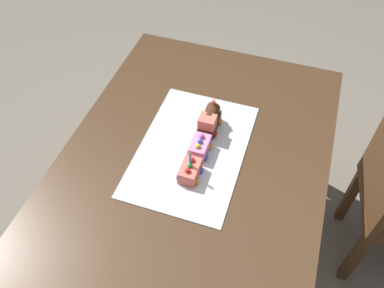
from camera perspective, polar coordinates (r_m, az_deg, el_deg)
ground_plane at (r=2.14m, az=0.15°, el=-14.48°), size 8.00×8.00×0.00m
dining_table at (r=1.59m, az=0.19°, el=-4.60°), size 1.40×1.00×0.74m
cake_board at (r=1.53m, az=-0.00°, el=-0.77°), size 0.60×0.40×0.00m
cake_locomotive at (r=1.57m, az=2.57°, el=3.45°), size 0.14×0.08×0.12m
cake_car_flatbed_bubblegum at (r=1.50m, az=1.14°, el=-0.41°), size 0.10×0.08×0.07m
cake_car_gondola_coral at (r=1.43m, az=-0.30°, el=-3.88°), size 0.10×0.08×0.07m
birthday_candle at (r=1.37m, az=-0.26°, el=-1.90°), size 0.01×0.01×0.07m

